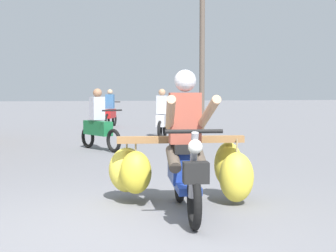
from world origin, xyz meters
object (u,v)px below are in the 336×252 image
at_px(motorbike_main_loaded, 183,163).
at_px(motorbike_distant_ahead_left, 98,125).
at_px(motorbike_distant_far_ahead, 110,112).
at_px(motorbike_distant_ahead_right, 162,118).
at_px(utility_pole, 202,48).

distance_m(motorbike_main_loaded, motorbike_distant_ahead_left, 5.80).
distance_m(motorbike_main_loaded, motorbike_distant_far_ahead, 12.80).
bearing_deg(motorbike_distant_ahead_left, motorbike_distant_ahead_right, 52.71).
bearing_deg(motorbike_distant_ahead_left, motorbike_distant_far_ahead, 83.20).
relative_size(motorbike_distant_ahead_left, motorbike_distant_ahead_right, 0.94).
height_order(motorbike_main_loaded, motorbike_distant_ahead_left, motorbike_main_loaded).
relative_size(motorbike_main_loaded, motorbike_distant_ahead_left, 1.29).
xyz_separation_m(motorbike_distant_ahead_left, utility_pole, (3.83, 5.15, 2.24)).
xyz_separation_m(motorbike_distant_ahead_right, motorbike_distant_far_ahead, (-1.12, 4.46, 0.00)).
xyz_separation_m(motorbike_distant_ahead_right, utility_pole, (1.87, 2.58, 2.24)).
height_order(motorbike_distant_ahead_right, motorbike_distant_far_ahead, same).
bearing_deg(motorbike_main_loaded, utility_pole, 73.71).
distance_m(motorbike_distant_ahead_left, utility_pole, 6.79).
bearing_deg(utility_pole, motorbike_main_loaded, -106.29).
relative_size(motorbike_distant_far_ahead, utility_pole, 0.28).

